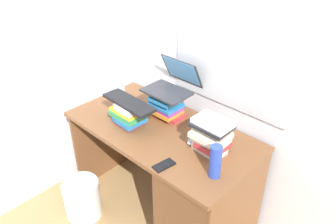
{
  "coord_description": "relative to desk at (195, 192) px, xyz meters",
  "views": [
    {
      "loc": [
        1.38,
        -1.39,
        2.11
      ],
      "look_at": [
        0.08,
        -0.02,
        0.95
      ],
      "focal_mm": 36.29,
      "sensor_mm": 36.0,
      "label": 1
    }
  ],
  "objects": [
    {
      "name": "laptop",
      "position": [
        -0.44,
        0.24,
        0.6
      ],
      "size": [
        0.33,
        0.33,
        0.22
      ],
      "color": "#2D2D33",
      "rests_on": "book_stack_tall"
    },
    {
      "name": "keyboard",
      "position": [
        -0.56,
        -0.08,
        0.52
      ],
      "size": [
        0.43,
        0.16,
        0.02
      ],
      "primitive_type": "cube",
      "rotation": [
        0.0,
        0.0,
        -0.04
      ],
      "color": "black",
      "rests_on": "book_stack_keyboard_riser"
    },
    {
      "name": "desk",
      "position": [
        0.0,
        0.0,
        0.0
      ],
      "size": [
        1.37,
        0.7,
        0.77
      ],
      "color": "brown",
      "rests_on": "ground"
    },
    {
      "name": "mug",
      "position": [
        -0.9,
        0.12,
        0.4
      ],
      "size": [
        0.12,
        0.08,
        0.09
      ],
      "color": "white",
      "rests_on": "desk"
    },
    {
      "name": "cell_phone",
      "position": [
        -0.06,
        -0.24,
        0.36
      ],
      "size": [
        0.09,
        0.14,
        0.01
      ],
      "primitive_type": "cube",
      "rotation": [
        0.0,
        0.0,
        -0.15
      ],
      "color": "black",
      "rests_on": "desk"
    },
    {
      "name": "wall_back",
      "position": [
        -0.35,
        0.42,
        0.88
      ],
      "size": [
        6.0,
        0.06,
        2.6
      ],
      "color": "silver",
      "rests_on": "ground"
    },
    {
      "name": "ground_plane",
      "position": [
        -0.35,
        0.03,
        -0.42
      ],
      "size": [
        6.0,
        6.0,
        0.0
      ],
      "primitive_type": "plane",
      "color": "#9E7A4C"
    },
    {
      "name": "wastebasket",
      "position": [
        -0.75,
        -0.45,
        -0.26
      ],
      "size": [
        0.28,
        0.28,
        0.32
      ],
      "primitive_type": "cylinder",
      "color": "silver",
      "rests_on": "ground"
    },
    {
      "name": "book_stack_side",
      "position": [
        0.06,
        0.06,
        0.47
      ],
      "size": [
        0.24,
        0.2,
        0.23
      ],
      "color": "beige",
      "rests_on": "desk"
    },
    {
      "name": "book_stack_keyboard_riser",
      "position": [
        -0.56,
        -0.08,
        0.43
      ],
      "size": [
        0.24,
        0.18,
        0.16
      ],
      "color": "#8C338C",
      "rests_on": "desk"
    },
    {
      "name": "water_bottle",
      "position": [
        0.21,
        -0.11,
        0.46
      ],
      "size": [
        0.07,
        0.07,
        0.21
      ],
      "primitive_type": "cylinder",
      "color": "#263FA5",
      "rests_on": "desk"
    },
    {
      "name": "computer_mouse",
      "position": [
        -0.08,
        0.05,
        0.37
      ],
      "size": [
        0.06,
        0.1,
        0.04
      ],
      "primitive_type": "ellipsoid",
      "color": "#A5A8AD",
      "rests_on": "desk"
    },
    {
      "name": "wall_left",
      "position": [
        -1.24,
        0.03,
        0.88
      ],
      "size": [
        0.05,
        6.0,
        2.6
      ],
      "primitive_type": "cube",
      "color": "silver",
      "rests_on": "ground"
    },
    {
      "name": "book_stack_tall",
      "position": [
        -0.44,
        0.18,
        0.45
      ],
      "size": [
        0.25,
        0.2,
        0.19
      ],
      "color": "#B22D33",
      "rests_on": "desk"
    }
  ]
}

